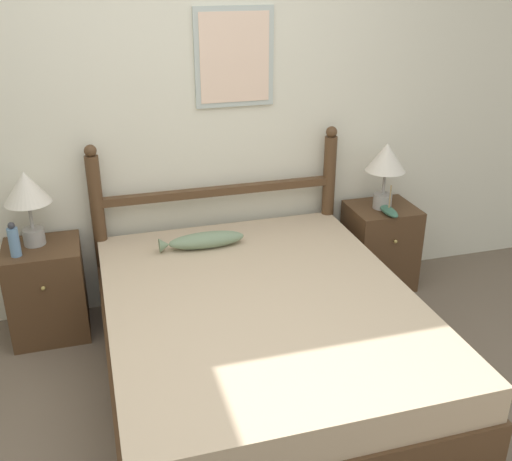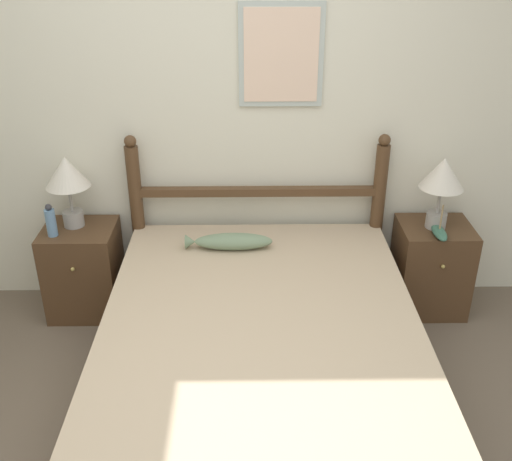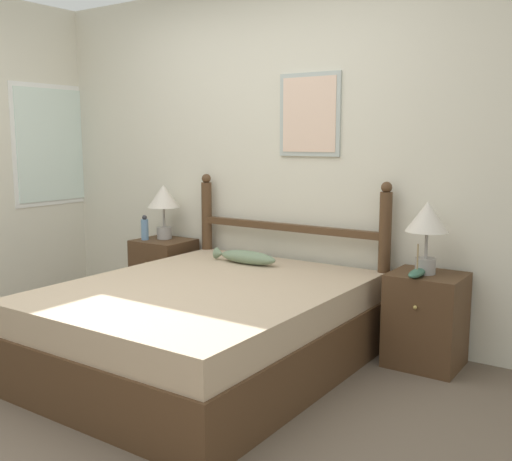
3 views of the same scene
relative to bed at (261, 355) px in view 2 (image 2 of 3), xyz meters
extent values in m
cube|color=beige|center=(-0.24, 1.06, 1.02)|extent=(6.40, 0.06, 2.55)
cube|color=#ADB7B2|center=(0.13, 1.02, 1.31)|extent=(0.48, 0.02, 0.58)
cube|color=beige|center=(0.13, 1.01, 1.31)|extent=(0.42, 0.01, 0.52)
cube|color=#4C331E|center=(0.00, 0.00, -0.09)|extent=(1.59, 1.98, 0.34)
cube|color=tan|center=(0.00, 0.00, 0.17)|extent=(1.55, 1.94, 0.18)
cylinder|color=#4C331E|center=(-0.75, 0.95, 0.27)|extent=(0.08, 0.08, 1.06)
sphere|color=#4C331E|center=(-0.75, 0.95, 0.83)|extent=(0.07, 0.07, 0.07)
cylinder|color=#4C331E|center=(0.75, 0.95, 0.27)|extent=(0.08, 0.08, 1.06)
sphere|color=#4C331E|center=(0.75, 0.95, 0.83)|extent=(0.07, 0.07, 0.07)
cube|color=#4C331E|center=(0.00, 0.95, 0.50)|extent=(1.51, 0.06, 0.05)
cube|color=#4C331E|center=(-1.10, 0.81, 0.03)|extent=(0.44, 0.39, 0.58)
sphere|color=tan|center=(-1.10, 0.60, 0.16)|extent=(0.02, 0.02, 0.02)
cube|color=#4C331E|center=(1.10, 0.81, 0.03)|extent=(0.44, 0.39, 0.58)
sphere|color=tan|center=(1.10, 0.60, 0.16)|extent=(0.02, 0.02, 0.02)
cylinder|color=gray|center=(-1.12, 0.85, 0.37)|extent=(0.12, 0.12, 0.10)
cylinder|color=gray|center=(-1.12, 0.85, 0.50)|extent=(0.02, 0.02, 0.16)
cone|color=beige|center=(-1.12, 0.85, 0.68)|extent=(0.26, 0.26, 0.18)
cylinder|color=gray|center=(1.08, 0.80, 0.37)|extent=(0.12, 0.12, 0.10)
cylinder|color=gray|center=(1.08, 0.80, 0.50)|extent=(0.02, 0.02, 0.16)
cone|color=beige|center=(1.08, 0.80, 0.68)|extent=(0.26, 0.26, 0.18)
cylinder|color=#668CB2|center=(-1.22, 0.72, 0.41)|extent=(0.06, 0.06, 0.17)
sphere|color=#333338|center=(-1.22, 0.72, 0.51)|extent=(0.04, 0.04, 0.04)
ellipsoid|color=#386651|center=(1.07, 0.68, 0.35)|extent=(0.07, 0.22, 0.05)
cylinder|color=#997F56|center=(1.07, 0.68, 0.45)|extent=(0.01, 0.01, 0.15)
ellipsoid|color=gray|center=(-0.15, 0.65, 0.31)|extent=(0.46, 0.13, 0.09)
cone|color=gray|center=(-0.40, 0.65, 0.31)|extent=(0.06, 0.08, 0.08)
camera|label=1|loc=(-0.77, -2.54, 1.83)|focal=42.00mm
camera|label=2|loc=(-0.06, -2.44, 1.98)|focal=42.00mm
camera|label=3|loc=(2.25, -2.74, 1.15)|focal=42.00mm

